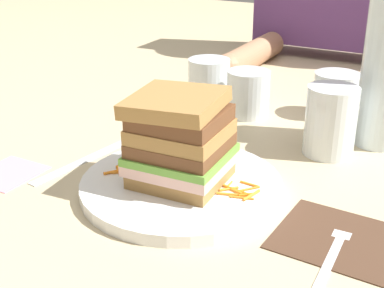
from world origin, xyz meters
TOP-DOWN VIEW (x-y plane):
  - ground_plane at (0.00, 0.00)m, footprint 3.00×3.00m
  - main_plate at (-0.00, -0.03)m, footprint 0.26×0.26m
  - sandwich at (-0.00, -0.03)m, footprint 0.13×0.12m
  - carrot_shred_0 at (-0.08, -0.05)m, footprint 0.03×0.02m
  - carrot_shred_1 at (-0.09, -0.04)m, footprint 0.01×0.02m
  - carrot_shred_2 at (-0.07, -0.02)m, footprint 0.03×0.02m
  - carrot_shred_3 at (-0.08, -0.04)m, footprint 0.03×0.01m
  - carrot_shred_4 at (-0.09, -0.05)m, footprint 0.02×0.03m
  - carrot_shred_5 at (-0.06, -0.03)m, footprint 0.02×0.00m
  - carrot_shred_6 at (-0.06, -0.05)m, footprint 0.01×0.02m
  - carrot_shred_7 at (0.09, -0.03)m, footprint 0.02×0.01m
  - carrot_shred_8 at (0.07, -0.02)m, footprint 0.02×0.02m
  - carrot_shred_9 at (0.09, -0.04)m, footprint 0.03×0.01m
  - carrot_shred_10 at (0.09, -0.01)m, footprint 0.02×0.02m
  - carrot_shred_11 at (0.07, -0.02)m, footprint 0.03×0.01m
  - carrot_shred_12 at (0.06, -0.01)m, footprint 0.00×0.02m
  - carrot_shred_13 at (0.08, -0.02)m, footprint 0.03×0.01m
  - carrot_shred_14 at (0.08, -0.00)m, footprint 0.03×0.01m
  - carrot_shred_15 at (0.07, -0.04)m, footprint 0.03×0.01m
  - carrot_shred_16 at (0.10, -0.03)m, footprint 0.01×0.03m
  - napkin_dark at (0.21, -0.04)m, footprint 0.14×0.13m
  - fork at (0.21, -0.07)m, footprint 0.02×0.17m
  - knife at (-0.17, -0.02)m, footprint 0.04×0.20m
  - juice_glass at (0.14, 0.18)m, footprint 0.08×0.08m
  - empty_tumbler_0 at (-0.04, 0.28)m, footprint 0.08×0.08m
  - empty_tumbler_1 at (0.10, 0.35)m, footprint 0.08×0.08m
  - empty_tumbler_2 at (-0.13, 0.31)m, footprint 0.08×0.08m
  - napkin_pink at (-0.24, -0.10)m, footprint 0.08×0.09m

SIDE VIEW (x-z plane):
  - ground_plane at x=0.00m, z-range 0.00..0.00m
  - napkin_pink at x=-0.24m, z-range 0.00..0.00m
  - napkin_dark at x=0.21m, z-range 0.00..0.00m
  - knife at x=-0.17m, z-range 0.00..0.00m
  - fork at x=0.21m, z-range 0.00..0.01m
  - main_plate at x=0.00m, z-range 0.00..0.02m
  - carrot_shred_2 at x=-0.07m, z-range 0.02..0.02m
  - carrot_shred_12 at x=0.06m, z-range 0.02..0.02m
  - carrot_shred_9 at x=0.09m, z-range 0.02..0.02m
  - carrot_shred_10 at x=0.09m, z-range 0.02..0.02m
  - carrot_shred_0 at x=-0.08m, z-range 0.02..0.02m
  - carrot_shred_1 at x=-0.09m, z-range 0.02..0.02m
  - carrot_shred_14 at x=0.08m, z-range 0.02..0.02m
  - carrot_shred_15 at x=0.07m, z-range 0.02..0.02m
  - carrot_shred_8 at x=0.07m, z-range 0.02..0.02m
  - carrot_shred_5 at x=-0.06m, z-range 0.02..0.02m
  - carrot_shred_6 at x=-0.06m, z-range 0.02..0.02m
  - carrot_shred_11 at x=0.07m, z-range 0.02..0.02m
  - carrot_shred_16 at x=0.10m, z-range 0.02..0.02m
  - carrot_shred_7 at x=0.09m, z-range 0.02..0.02m
  - carrot_shred_3 at x=-0.08m, z-range 0.02..0.02m
  - carrot_shred_13 at x=0.08m, z-range 0.02..0.02m
  - carrot_shred_4 at x=-0.09m, z-range 0.02..0.02m
  - empty_tumbler_1 at x=0.10m, z-range 0.00..0.08m
  - empty_tumbler_0 at x=-0.04m, z-range 0.00..0.08m
  - empty_tumbler_2 at x=-0.13m, z-range 0.00..0.08m
  - juice_glass at x=0.14m, z-range 0.00..0.10m
  - sandwich at x=0.00m, z-range 0.01..0.13m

